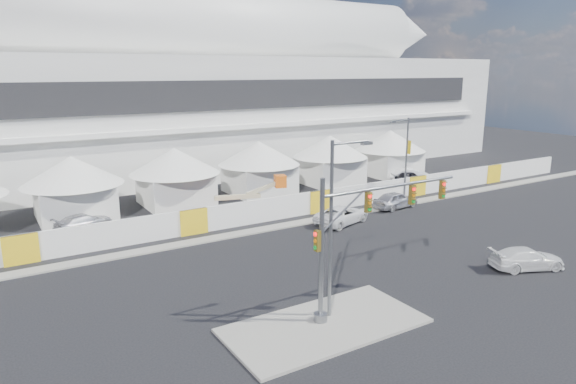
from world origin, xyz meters
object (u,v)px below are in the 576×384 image
pickup_near (527,259)px  streetlight_curb (405,155)px  lot_car_b (409,177)px  traffic_mast (353,237)px  lot_car_a (410,175)px  boom_lift (231,209)px  lot_car_c (84,222)px  pickup_curb (342,215)px  streetlight_median (335,218)px  sedan_silver (396,200)px

pickup_near → streetlight_curb: streetlight_curb is taller
lot_car_b → traffic_mast: size_ratio=0.41×
lot_car_a → boom_lift: size_ratio=0.60×
lot_car_c → pickup_curb: bearing=-134.9°
lot_car_a → traffic_mast: 34.97m
pickup_near → streetlight_median: (-14.55, 1.21, 4.67)m
sedan_silver → streetlight_median: streetlight_median is taller
pickup_near → streetlight_median: bearing=107.6°
lot_car_b → traffic_mast: bearing=121.8°
lot_car_a → streetlight_curb: 11.84m
streetlight_curb → pickup_curb: bearing=-168.2°
sedan_silver → traffic_mast: size_ratio=0.49×
pickup_curb → lot_car_a: size_ratio=1.16×
sedan_silver → lot_car_a: size_ratio=1.01×
pickup_curb → streetlight_median: size_ratio=0.58×
lot_car_a → lot_car_c: (-35.56, 0.02, -0.08)m
sedan_silver → pickup_near: sedan_silver is taller
pickup_near → boom_lift: size_ratio=0.63×
lot_car_c → streetlight_median: (8.07, -22.31, 4.69)m
traffic_mast → streetlight_median: bearing=165.2°
pickup_near → traffic_mast: (-13.56, 0.95, 3.53)m
pickup_curb → traffic_mast: 16.78m
sedan_silver → pickup_curb: size_ratio=0.87×
pickup_curb → lot_car_c: 20.85m
streetlight_median → boom_lift: 19.45m
streetlight_curb → boom_lift: (-16.09, 3.86, -3.77)m
lot_car_c → traffic_mast: 24.58m
traffic_mast → streetlight_median: 1.53m
lot_car_c → streetlight_curb: 28.58m
streetlight_median → streetlight_curb: 24.29m
boom_lift → pickup_curb: bearing=-20.7°
streetlight_median → sedan_silver: bearing=38.8°
streetlight_curb → boom_lift: size_ratio=1.09×
streetlight_curb → pickup_near: bearing=-106.2°
traffic_mast → boom_lift: 19.35m
lot_car_b → pickup_near: bearing=143.2°
lot_car_b → traffic_mast: (-25.87, -22.00, 3.56)m
pickup_curb → streetlight_curb: (8.61, 1.80, 4.03)m
pickup_near → traffic_mast: traffic_mast is taller
sedan_silver → pickup_near: 15.83m
sedan_silver → lot_car_b: sedan_silver is taller
pickup_curb → pickup_near: bearing=179.2°
lot_car_a → lot_car_b: (-0.62, -0.55, -0.09)m
streetlight_median → lot_car_a: bearing=39.0°
sedan_silver → streetlight_curb: bearing=-73.7°
sedan_silver → pickup_curb: bearing=95.2°
pickup_curb → lot_car_b: pickup_curb is taller
sedan_silver → pickup_curb: sedan_silver is taller
lot_car_a → traffic_mast: size_ratio=0.49×
lot_car_a → pickup_near: bearing=171.9°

